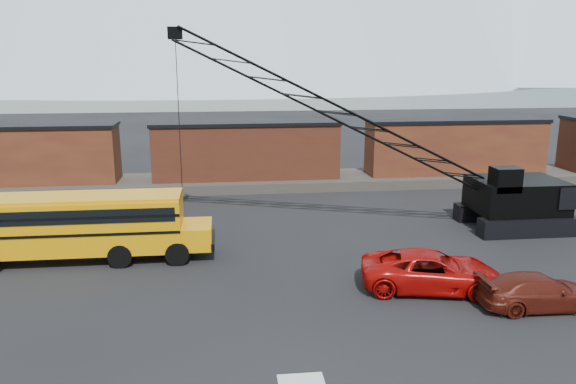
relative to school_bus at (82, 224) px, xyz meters
name	(u,v)px	position (x,y,z in m)	size (l,w,h in m)	color
ground	(273,322)	(8.38, -7.39, -1.79)	(160.00, 160.00, 0.00)	black
gravel_berm	(247,182)	(8.38, 14.61, -1.44)	(120.00, 5.00, 0.70)	#4E4740
boxcar_west_near	(19,154)	(-7.62, 14.61, 0.97)	(13.70, 3.10, 4.17)	#481C14
boxcar_mid	(246,150)	(8.38, 14.61, 0.97)	(13.70, 3.10, 4.17)	#4C1F15
boxcar_east_near	(455,146)	(24.38, 14.61, 0.97)	(13.70, 3.10, 4.17)	#481C14
snow_patch	(301,382)	(8.88, -11.39, -1.78)	(1.40, 0.90, 0.02)	silver
school_bus	(82,224)	(0.00, 0.00, 0.00)	(11.65, 2.65, 3.19)	orange
red_pickup	(432,271)	(15.22, -5.18, -0.98)	(2.69, 5.83, 1.62)	#AF0A08
maroon_suv	(539,291)	(18.69, -7.38, -1.11)	(1.90, 4.68, 1.36)	#4F160E
crawler_crane	(374,130)	(14.69, 2.77, 3.86)	(21.77, 4.20, 11.10)	black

